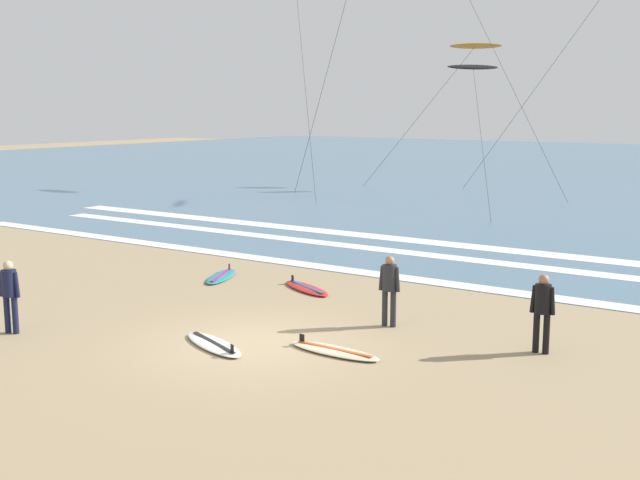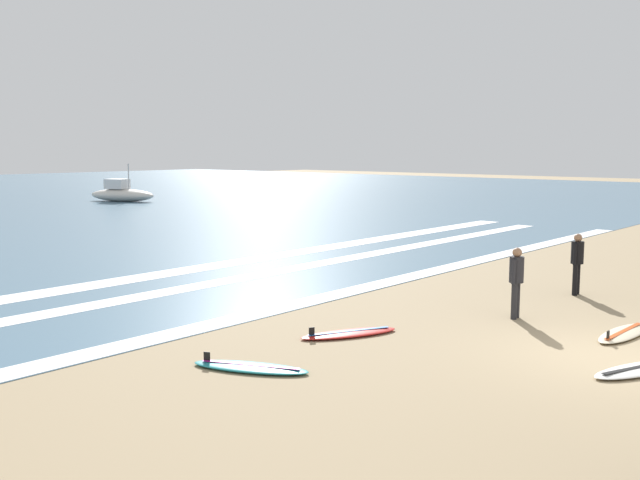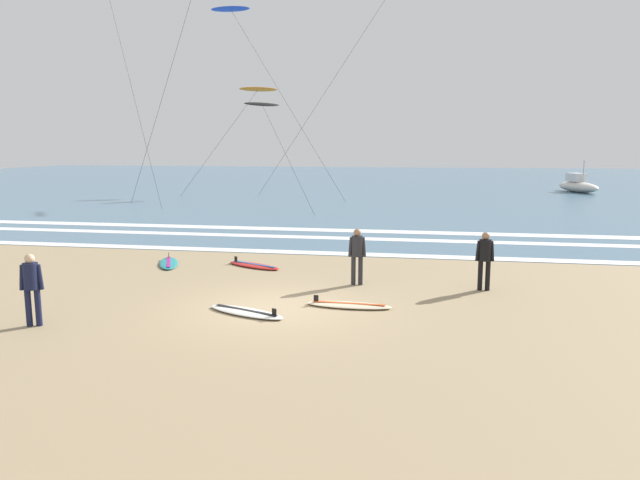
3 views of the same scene
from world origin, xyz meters
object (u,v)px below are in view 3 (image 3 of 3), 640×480
object	(u,v)px
kite_orange_low_near	(258,90)
offshore_boat	(578,186)
kite_black_mid_center	(262,105)
surfboard_left_pile	(254,265)
surfer_left_near	(485,256)
surfboard_right_spare	(169,263)
surfer_background_far	(357,251)
surfboard_foreground_flat	(349,305)
surfboard_near_water	(246,312)
surfer_left_far	(31,283)
kite_blue_far_left	(231,10)

from	to	relation	value
kite_orange_low_near	offshore_boat	bearing A→B (deg)	10.59
kite_black_mid_center	surfboard_left_pile	bearing A→B (deg)	-74.89
surfer_left_near	surfboard_right_spare	size ratio (longest dim) A/B	0.74
surfer_background_far	surfboard_right_spare	bearing A→B (deg)	164.87
kite_orange_low_near	surfboard_foreground_flat	bearing A→B (deg)	-70.48
surfboard_foreground_flat	surfboard_near_water	world-z (taller)	same
surfboard_right_spare	offshore_boat	distance (m)	41.09
surfboard_foreground_flat	kite_black_mid_center	xyz separation A→B (m)	(-11.05, 31.59, 7.03)
surfer_left_near	surfer_left_far	bearing A→B (deg)	-152.99
surfer_background_far	kite_blue_far_left	bearing A→B (deg)	114.27
surfboard_right_spare	surfer_left_far	bearing A→B (deg)	-89.88
surfer_background_far	kite_blue_far_left	xyz separation A→B (m)	(-13.77, 30.54, 13.55)
kite_orange_low_near	surfboard_left_pile	bearing A→B (deg)	-74.21
offshore_boat	surfer_left_far	bearing A→B (deg)	-116.53
surfer_left_near	surfboard_right_spare	distance (m)	10.15
surfer_left_near	surfboard_right_spare	world-z (taller)	surfer_left_near
surfer_left_near	surfer_background_far	xyz separation A→B (m)	(-3.47, 0.02, 0.00)
surfer_left_near	kite_orange_low_near	world-z (taller)	kite_orange_low_near
surfboard_near_water	kite_orange_low_near	size ratio (longest dim) A/B	0.25
surfer_left_near	surfboard_foreground_flat	bearing A→B (deg)	-145.63
surfer_left_near	surfer_left_far	world-z (taller)	same
surfboard_right_spare	surfboard_near_water	xyz separation A→B (m)	(4.28, -5.11, 0.00)
surfboard_foreground_flat	surfer_left_near	bearing A→B (deg)	34.37
kite_orange_low_near	kite_blue_far_left	world-z (taller)	kite_blue_far_left
surfboard_near_water	kite_orange_low_near	distance (m)	37.73
surfboard_near_water	kite_blue_far_left	world-z (taller)	kite_blue_far_left
surfboard_near_water	kite_black_mid_center	xyz separation A→B (m)	(-8.77, 32.61, 7.03)
kite_black_mid_center	surfboard_right_spare	bearing A→B (deg)	-80.72
kite_orange_low_near	kite_blue_far_left	bearing A→B (deg)	-137.68
surfer_left_near	surfboard_foreground_flat	distance (m)	4.21
surfer_left_near	surfboard_near_water	distance (m)	6.65
surfer_background_far	surfer_left_near	bearing A→B (deg)	-0.27
surfer_background_far	surfboard_near_water	distance (m)	4.12
surfboard_right_spare	surfboard_near_water	world-z (taller)	same
surfboard_left_pile	offshore_boat	world-z (taller)	offshore_boat
surfboard_left_pile	surfboard_foreground_flat	bearing A→B (deg)	-49.08
surfer_background_far	offshore_boat	xyz separation A→B (m)	(14.56, 37.04, -0.40)
surfboard_near_water	offshore_boat	world-z (taller)	offshore_boat
surfboard_near_water	offshore_boat	xyz separation A→B (m)	(16.76, 40.40, 0.51)
surfer_background_far	kite_blue_far_left	distance (m)	36.14
surfboard_near_water	offshore_boat	bearing A→B (deg)	67.47
kite_blue_far_left	surfer_background_far	bearing A→B (deg)	-65.73
surfboard_foreground_flat	surfer_left_far	bearing A→B (deg)	-157.23
surfboard_right_spare	kite_orange_low_near	distance (m)	31.96
surfer_background_far	kite_black_mid_center	size ratio (longest dim) A/B	0.11
kite_orange_low_near	surfboard_near_water	bearing A→B (deg)	-74.37
surfer_background_far	surfer_left_far	distance (m)	8.23
surfer_left_near	surfboard_left_pile	size ratio (longest dim) A/B	0.75
surfer_left_far	surfboard_right_spare	size ratio (longest dim) A/B	0.74
surfboard_foreground_flat	surfboard_right_spare	xyz separation A→B (m)	(-6.56, 4.09, 0.00)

